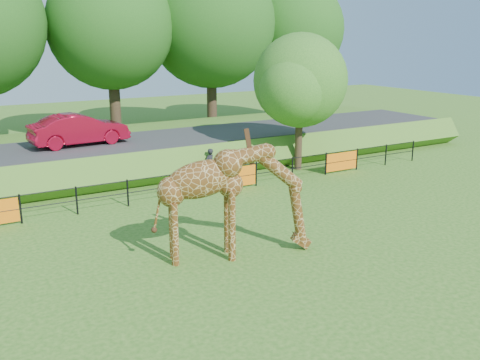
{
  "coord_description": "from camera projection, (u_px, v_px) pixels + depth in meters",
  "views": [
    {
      "loc": [
        -8.36,
        -11.78,
        6.57
      ],
      "look_at": [
        0.14,
        2.83,
        2.0
      ],
      "focal_mm": 40.0,
      "sensor_mm": 36.0,
      "label": 1
    }
  ],
  "objects": [
    {
      "name": "tree_east",
      "position": [
        301.0,
        84.0,
        26.21
      ],
      "size": [
        5.4,
        4.71,
        6.76
      ],
      "color": "#302115",
      "rests_on": "ground"
    },
    {
      "name": "car_red",
      "position": [
        79.0,
        129.0,
        25.89
      ],
      "size": [
        4.78,
        2.04,
        1.53
      ],
      "primitive_type": "imported",
      "rotation": [
        0.0,
        0.0,
        1.66
      ],
      "color": "#A30B25",
      "rests_on": "road"
    },
    {
      "name": "visitor",
      "position": [
        210.0,
        164.0,
        25.0
      ],
      "size": [
        0.65,
        0.55,
        1.5
      ],
      "primitive_type": "imported",
      "rotation": [
        0.0,
        0.0,
        3.57
      ],
      "color": "black",
      "rests_on": "ground"
    },
    {
      "name": "road",
      "position": [
        126.0,
        143.0,
        26.93
      ],
      "size": [
        40.0,
        5.0,
        0.12
      ],
      "primitive_type": "cube",
      "color": "#2E2E30",
      "rests_on": "embankment"
    },
    {
      "name": "bg_tree_line",
      "position": [
        108.0,
        25.0,
        33.0
      ],
      "size": [
        37.3,
        8.8,
        11.82
      ],
      "color": "#302115",
      "rests_on": "ground"
    },
    {
      "name": "ground",
      "position": [
        284.0,
        268.0,
        15.6
      ],
      "size": [
        90.0,
        90.0,
        0.0
      ],
      "primitive_type": "plane",
      "color": "#2A6018",
      "rests_on": "ground"
    },
    {
      "name": "embankment",
      "position": [
        118.0,
        151.0,
        28.36
      ],
      "size": [
        40.0,
        9.0,
        1.3
      ],
      "primitive_type": "cube",
      "color": "#2A6018",
      "rests_on": "ground"
    },
    {
      "name": "perimeter_fence",
      "position": [
        174.0,
        186.0,
        22.13
      ],
      "size": [
        28.07,
        0.1,
        1.1
      ],
      "primitive_type": null,
      "color": "black",
      "rests_on": "ground"
    },
    {
      "name": "giraffe",
      "position": [
        234.0,
        201.0,
        16.06
      ],
      "size": [
        4.96,
        2.29,
        3.51
      ],
      "primitive_type": null,
      "rotation": [
        0.0,
        0.0,
        -0.3
      ],
      "color": "#593312",
      "rests_on": "ground"
    }
  ]
}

